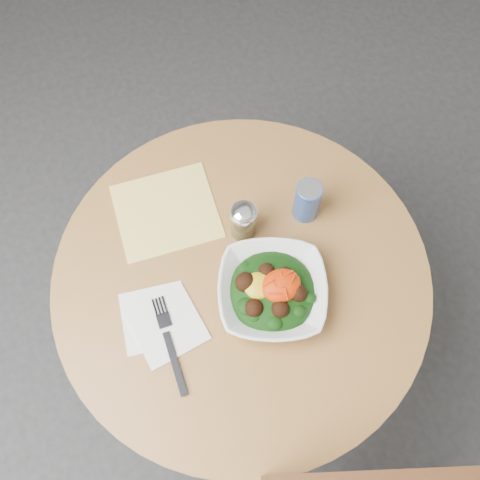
# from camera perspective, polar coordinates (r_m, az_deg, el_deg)

# --- Properties ---
(ground) EXTENTS (6.00, 6.00, 0.00)m
(ground) POSITION_cam_1_polar(r_m,az_deg,el_deg) (1.99, 0.10, -11.34)
(ground) COLOR #2D2D2F
(ground) RESTS_ON ground
(table) EXTENTS (0.90, 0.90, 0.75)m
(table) POSITION_cam_1_polar(r_m,az_deg,el_deg) (1.45, 0.14, -6.43)
(table) COLOR black
(table) RESTS_ON ground
(cloth_napkin) EXTENTS (0.27, 0.25, 0.00)m
(cloth_napkin) POSITION_cam_1_polar(r_m,az_deg,el_deg) (1.35, -7.87, 3.05)
(cloth_napkin) COLOR yellow
(cloth_napkin) RESTS_ON table
(paper_napkins) EXTENTS (0.19, 0.20, 0.00)m
(paper_napkins) POSITION_cam_1_polar(r_m,az_deg,el_deg) (1.24, -8.40, -8.63)
(paper_napkins) COLOR white
(paper_napkins) RESTS_ON table
(salad_bowl) EXTENTS (0.33, 0.33, 0.09)m
(salad_bowl) POSITION_cam_1_polar(r_m,az_deg,el_deg) (1.22, 3.46, -5.42)
(salad_bowl) COLOR white
(salad_bowl) RESTS_ON table
(fork) EXTENTS (0.05, 0.23, 0.00)m
(fork) POSITION_cam_1_polar(r_m,az_deg,el_deg) (1.22, -7.56, -10.68)
(fork) COLOR black
(fork) RESTS_ON table
(spice_shaker) EXTENTS (0.06, 0.06, 0.11)m
(spice_shaker) POSITION_cam_1_polar(r_m,az_deg,el_deg) (1.26, 0.35, 2.03)
(spice_shaker) COLOR silver
(spice_shaker) RESTS_ON table
(beverage_can) EXTENTS (0.06, 0.06, 0.12)m
(beverage_can) POSITION_cam_1_polar(r_m,az_deg,el_deg) (1.29, 7.19, 4.20)
(beverage_can) COLOR navy
(beverage_can) RESTS_ON table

